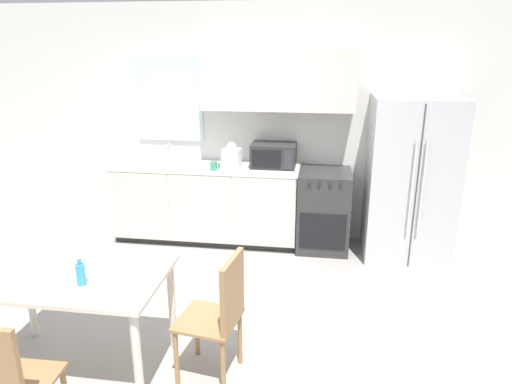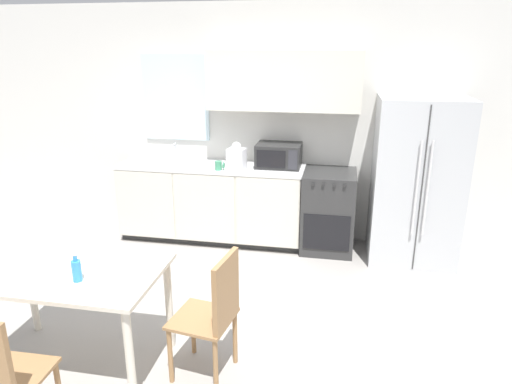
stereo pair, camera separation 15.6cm
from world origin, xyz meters
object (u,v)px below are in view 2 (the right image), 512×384
(dining_chair_side, at_px, (215,309))
(drink_bottle, at_px, (77,270))
(microwave, at_px, (279,155))
(refrigerator, at_px, (416,181))
(coffee_mug, at_px, (219,166))
(oven_range, at_px, (328,211))
(dining_table, at_px, (69,283))

(dining_chair_side, distance_m, drink_bottle, 0.94)
(microwave, relative_size, drink_bottle, 2.47)
(refrigerator, xyz_separation_m, coffee_mug, (-2.11, -0.12, 0.10))
(oven_range, bearing_deg, refrigerator, -3.63)
(oven_range, distance_m, refrigerator, 0.99)
(coffee_mug, relative_size, dining_table, 0.08)
(coffee_mug, height_order, drink_bottle, coffee_mug)
(refrigerator, distance_m, dining_table, 3.49)
(microwave, distance_m, dining_chair_side, 2.45)
(oven_range, xyz_separation_m, coffee_mug, (-1.21, -0.18, 0.52))
(drink_bottle, bearing_deg, microwave, 69.86)
(refrigerator, relative_size, drink_bottle, 8.65)
(microwave, distance_m, coffee_mug, 0.69)
(oven_range, relative_size, refrigerator, 0.52)
(dining_table, bearing_deg, dining_chair_side, 4.36)
(oven_range, distance_m, dining_chair_side, 2.41)
(microwave, relative_size, dining_table, 0.39)
(refrigerator, relative_size, coffee_mug, 16.51)
(microwave, xyz_separation_m, dining_chair_side, (-0.09, -2.40, -0.51))
(refrigerator, bearing_deg, dining_table, -138.14)
(coffee_mug, bearing_deg, microwave, 22.99)
(microwave, bearing_deg, dining_table, -114.19)
(oven_range, bearing_deg, dining_table, -125.45)
(coffee_mug, height_order, dining_chair_side, coffee_mug)
(dining_chair_side, xyz_separation_m, drink_bottle, (-0.86, -0.20, 0.32))
(microwave, bearing_deg, refrigerator, -5.69)
(dining_chair_side, height_order, drink_bottle, drink_bottle)
(dining_table, distance_m, drink_bottle, 0.28)
(dining_chair_side, bearing_deg, drink_bottle, 112.30)
(dining_table, bearing_deg, coffee_mug, 77.65)
(refrigerator, distance_m, dining_chair_side, 2.77)
(dining_chair_side, relative_size, drink_bottle, 4.61)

